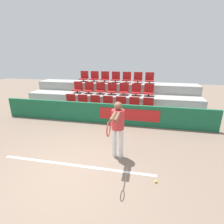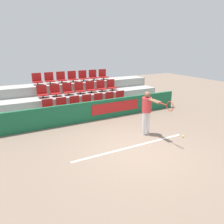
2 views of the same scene
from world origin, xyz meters
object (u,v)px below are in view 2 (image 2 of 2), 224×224
stadium_chair_4 (99,100)px  stadium_chair_16 (61,78)px  stadium_chair_12 (101,87)px  stadium_chair_13 (112,86)px  stadium_chair_8 (55,91)px  stadium_chair_11 (91,88)px  stadium_chair_6 (121,98)px  stadium_chair_14 (37,80)px  stadium_chair_9 (68,90)px  stadium_chair_17 (72,77)px  stadium_chair_20 (103,75)px  stadium_chair_18 (83,77)px  stadium_chair_5 (110,99)px  stadium_chair_0 (48,107)px  stadium_chair_2 (75,104)px  stadium_chair_7 (42,93)px  tennis_player (148,108)px  stadium_chair_10 (80,89)px  stadium_chair_1 (62,105)px  tennis_ball (183,136)px  stadium_chair_19 (93,76)px  stadium_chair_15 (50,79)px  stadium_chair_3 (88,102)px

stadium_chair_4 → stadium_chair_16: size_ratio=1.00×
stadium_chair_4 → stadium_chair_12: stadium_chair_12 is taller
stadium_chair_12 → stadium_chair_13: (0.62, 0.00, 0.00)m
stadium_chair_8 → stadium_chair_13: same height
stadium_chair_11 → stadium_chair_6: bearing=-39.7°
stadium_chair_14 → stadium_chair_16: bearing=0.0°
stadium_chair_12 → stadium_chair_8: bearing=180.0°
stadium_chair_9 → stadium_chair_17: stadium_chair_17 is taller
stadium_chair_20 → stadium_chair_18: bearing=180.0°
stadium_chair_5 → stadium_chair_16: size_ratio=1.00×
stadium_chair_0 → stadium_chair_13: 3.86m
stadium_chair_2 → stadium_chair_12: size_ratio=1.00×
stadium_chair_7 → tennis_player: bearing=-55.9°
stadium_chair_20 → tennis_player: bearing=-98.7°
stadium_chair_4 → stadium_chair_14: 3.33m
stadium_chair_13 → stadium_chair_18: stadium_chair_18 is taller
stadium_chair_2 → stadium_chair_10: 1.28m
stadium_chair_0 → stadium_chair_10: 2.16m
stadium_chair_2 → stadium_chair_9: (0.00, 1.02, 0.45)m
stadium_chair_13 → tennis_player: (-0.81, -4.27, -0.09)m
stadium_chair_0 → stadium_chair_12: (3.08, 1.02, 0.45)m
stadium_chair_1 → stadium_chair_6: size_ratio=1.00×
stadium_chair_11 → stadium_chair_20: stadium_chair_20 is taller
stadium_chair_0 → tennis_ball: stadium_chair_0 is taller
stadium_chair_19 → stadium_chair_20: size_ratio=1.00×
stadium_chair_0 → stadium_chair_19: size_ratio=1.00×
stadium_chair_15 → stadium_chair_19: same height
tennis_player → tennis_ball: tennis_player is taller
stadium_chair_19 → stadium_chair_13: bearing=-59.0°
stadium_chair_0 → stadium_chair_20: 4.32m
stadium_chair_14 → stadium_chair_12: bearing=-18.4°
stadium_chair_6 → tennis_ball: (0.26, -4.08, -0.65)m
stadium_chair_14 → stadium_chair_15: bearing=0.0°
stadium_chair_20 → stadium_chair_7: bearing=-164.5°
stadium_chair_0 → stadium_chair_15: bearing=73.3°
stadium_chair_5 → stadium_chair_19: 2.24m
stadium_chair_13 → stadium_chair_20: (0.00, 1.02, 0.45)m
stadium_chair_15 → stadium_chair_5: bearing=-39.7°
stadium_chair_1 → stadium_chair_13: bearing=18.4°
stadium_chair_9 → stadium_chair_15: size_ratio=1.00×
stadium_chair_10 → stadium_chair_16: 1.28m
stadium_chair_9 → stadium_chair_18: stadium_chair_18 is taller
stadium_chair_1 → stadium_chair_15: bearing=90.0°
stadium_chair_10 → stadium_chair_11: same height
stadium_chair_3 → stadium_chair_12: (1.23, 1.02, 0.45)m
stadium_chair_14 → stadium_chair_19: same height
stadium_chair_8 → tennis_ball: 6.20m
stadium_chair_0 → stadium_chair_11: size_ratio=1.00×
stadium_chair_4 → stadium_chair_10: size_ratio=1.00×
stadium_chair_19 → stadium_chair_20: bearing=0.0°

